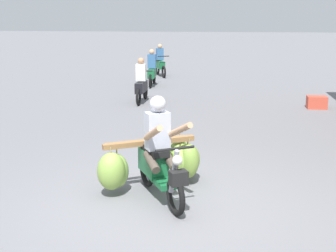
{
  "coord_description": "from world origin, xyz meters",
  "views": [
    {
      "loc": [
        0.82,
        -6.2,
        2.77
      ],
      "look_at": [
        -0.09,
        1.31,
        0.9
      ],
      "focal_mm": 49.66,
      "sensor_mm": 36.0,
      "label": 1
    }
  ],
  "objects": [
    {
      "name": "motorbike_distant_ahead_left",
      "position": [
        -1.89,
        11.17,
        0.57
      ],
      "size": [
        0.5,
        1.62,
        1.4
      ],
      "color": "black",
      "rests_on": "ground"
    },
    {
      "name": "motorbike_distant_far_ahead",
      "position": [
        -1.97,
        14.04,
        0.57
      ],
      "size": [
        0.77,
        1.53,
        1.4
      ],
      "color": "black",
      "rests_on": "ground"
    },
    {
      "name": "motorbike_main_loaded",
      "position": [
        -0.14,
        0.69,
        0.49
      ],
      "size": [
        1.68,
        2.01,
        1.58
      ],
      "color": "black",
      "rests_on": "ground"
    },
    {
      "name": "produce_crate",
      "position": [
        3.55,
        7.61,
        0.18
      ],
      "size": [
        0.56,
        0.4,
        0.36
      ],
      "primitive_type": "cube",
      "color": "#CC4C38",
      "rests_on": "ground"
    },
    {
      "name": "ground_plane",
      "position": [
        0.0,
        0.0,
        0.0
      ],
      "size": [
        120.0,
        120.0,
        0.0
      ],
      "primitive_type": "plane",
      "color": "slate"
    },
    {
      "name": "motorbike_distant_ahead_right",
      "position": [
        -1.71,
        7.88,
        0.57
      ],
      "size": [
        0.5,
        1.62,
        1.4
      ],
      "color": "black",
      "rests_on": "ground"
    }
  ]
}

